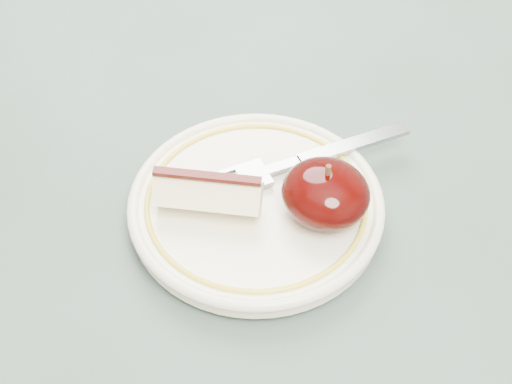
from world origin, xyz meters
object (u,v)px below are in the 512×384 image
Objects in this scene: table at (251,323)px; apple_half at (326,193)px; plate at (256,205)px; fork at (298,162)px.

apple_half reaches higher than table.
table is at bearing -112.39° from apple_half.
plate is 0.05m from fork.
fork is (0.00, 0.05, 0.01)m from plate.
apple_half is at bearing 26.85° from plate.
plate is 2.95× the size of apple_half.
table is 5.37× the size of fork.
fork is at bearing 149.34° from apple_half.
plate is at bearing -155.15° from fork.
table is 0.14m from apple_half.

